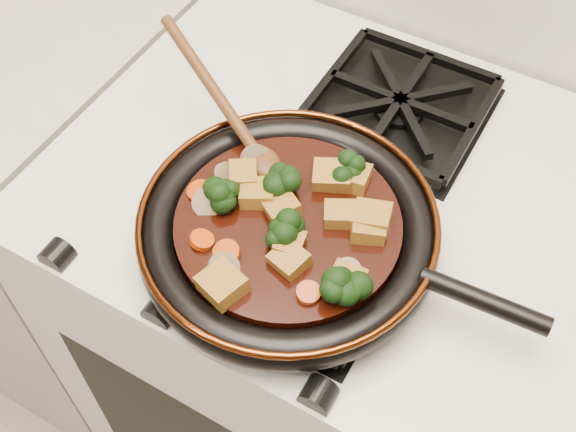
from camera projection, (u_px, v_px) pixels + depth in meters
The scene contains 36 objects.
stove at pixel (335, 340), 1.29m from camera, with size 0.76×0.60×0.90m, color beige.
burner_grate_front at pixel (300, 253), 0.84m from camera, with size 0.23×0.23×0.03m, color black, non-canonical shape.
burner_grate_back at pixel (399, 105), 0.99m from camera, with size 0.23×0.23×0.03m, color black, non-canonical shape.
skillet at pixel (290, 230), 0.83m from camera, with size 0.47×0.35×0.05m.
braising_sauce at pixel (288, 227), 0.82m from camera, with size 0.26×0.26×0.02m, color black.
tofu_cube_0 at pixel (346, 280), 0.76m from camera, with size 0.03×0.04×0.02m, color brown.
tofu_cube_1 at pixel (222, 284), 0.76m from camera, with size 0.04×0.04×0.02m, color brown.
tofu_cube_2 at pixel (289, 260), 0.78m from camera, with size 0.03×0.04×0.02m, color brown.
tofu_cube_3 at pixel (281, 207), 0.82m from camera, with size 0.04×0.04×0.02m, color brown.
tofu_cube_4 at pixel (257, 193), 0.83m from camera, with size 0.04×0.04×0.02m, color brown.
tofu_cube_5 at pixel (368, 227), 0.80m from camera, with size 0.04×0.04×0.02m, color brown.
tofu_cube_6 at pixel (332, 177), 0.84m from camera, with size 0.04×0.04×0.02m, color brown.
tofu_cube_7 at pixel (341, 215), 0.81m from camera, with size 0.04×0.03×0.02m, color brown.
tofu_cube_8 at pixel (289, 244), 0.79m from camera, with size 0.03×0.03×0.02m, color brown.
tofu_cube_9 at pixel (372, 218), 0.81m from camera, with size 0.04×0.04×0.02m, color brown.
tofu_cube_10 at pixel (354, 177), 0.84m from camera, with size 0.04×0.04×0.02m, color brown.
tofu_cube_11 at pixel (243, 176), 0.84m from camera, with size 0.04×0.03×0.02m, color brown.
broccoli_floret_0 at pixel (282, 185), 0.83m from camera, with size 0.05×0.05×0.05m, color black, non-canonical shape.
broccoli_floret_1 at pixel (223, 201), 0.82m from camera, with size 0.06×0.06×0.05m, color black, non-canonical shape.
broccoli_floret_2 at pixel (346, 174), 0.84m from camera, with size 0.05×0.05×0.05m, color black, non-canonical shape.
broccoli_floret_3 at pixel (281, 184), 0.83m from camera, with size 0.06×0.06×0.06m, color black, non-canonical shape.
broccoli_floret_4 at pixel (343, 289), 0.75m from camera, with size 0.06×0.06×0.05m, color black, non-canonical shape.
broccoli_floret_5 at pixel (281, 232), 0.79m from camera, with size 0.06×0.06×0.05m, color black, non-canonical shape.
broccoli_floret_6 at pixel (224, 194), 0.83m from camera, with size 0.06×0.06×0.05m, color black, non-canonical shape.
broccoli_floret_7 at pixel (335, 290), 0.75m from camera, with size 0.06×0.06×0.05m, color black, non-canonical shape.
carrot_coin_0 at pixel (202, 240), 0.79m from camera, with size 0.03×0.03×0.01m, color #AA3304.
carrot_coin_1 at pixel (308, 293), 0.75m from camera, with size 0.03×0.03×0.01m, color #AA3304.
carrot_coin_2 at pixel (232, 180), 0.84m from camera, with size 0.03×0.03×0.01m, color #AA3304.
carrot_coin_3 at pixel (199, 191), 0.83m from camera, with size 0.03×0.03×0.01m, color #AA3304.
carrot_coin_4 at pixel (227, 253), 0.78m from camera, with size 0.03×0.03×0.01m, color #AA3304.
mushroom_slice_0 at pixel (224, 267), 0.77m from camera, with size 0.03×0.03×0.01m, color brown.
mushroom_slice_1 at pixel (256, 160), 0.86m from camera, with size 0.04×0.04×0.01m, color brown.
mushroom_slice_2 at pixel (207, 203), 0.82m from camera, with size 0.03×0.03×0.01m, color brown.
mushroom_slice_3 at pixel (347, 271), 0.77m from camera, with size 0.03×0.03×0.01m, color brown.
mushroom_slice_4 at pixel (226, 176), 0.85m from camera, with size 0.03×0.03×0.01m, color brown.
wooden_spoon at pixel (234, 120), 0.87m from camera, with size 0.14×0.09×0.23m.
Camera 1 is at (0.22, 1.14, 1.62)m, focal length 45.00 mm.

